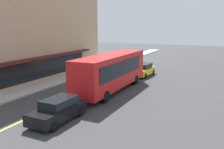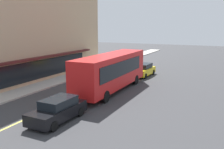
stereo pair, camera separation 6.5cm
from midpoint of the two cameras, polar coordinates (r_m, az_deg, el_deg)
ground at (r=25.15m, az=-3.66°, el=-2.99°), size 120.00×120.00×0.00m
sidewalk at (r=28.03m, az=-13.09°, el=-1.62°), size 80.00×2.44×0.15m
lane_centre_stripe at (r=25.15m, az=-3.66°, el=-2.98°), size 36.00×0.16×0.01m
storefront_building at (r=31.45m, az=-20.65°, el=12.45°), size 23.24×8.77×14.46m
bus at (r=23.45m, az=0.04°, el=0.95°), size 11.13×2.62×3.50m
car_yellow at (r=30.96m, az=7.25°, el=1.05°), size 4.38×2.02×1.52m
car_black at (r=16.75m, az=-12.24°, el=-7.96°), size 4.33×1.92×1.52m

